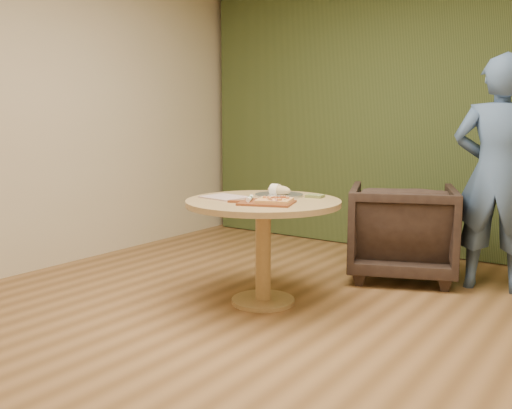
{
  "coord_description": "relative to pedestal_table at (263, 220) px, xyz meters",
  "views": [
    {
      "loc": [
        1.85,
        -2.55,
        1.32
      ],
      "look_at": [
        -0.1,
        0.25,
        0.8
      ],
      "focal_mm": 40.0,
      "sensor_mm": 36.0,
      "label": 1
    }
  ],
  "objects": [
    {
      "name": "room_shell",
      "position": [
        0.37,
        -0.72,
        0.79
      ],
      "size": [
        5.04,
        6.04,
        2.84
      ],
      "color": "olive",
      "rests_on": "ground"
    },
    {
      "name": "curtain",
      "position": [
        0.37,
        2.18,
        0.79
      ],
      "size": [
        4.8,
        0.14,
        2.78
      ],
      "primitive_type": "cube",
      "color": "#2F3E1C",
      "rests_on": "ground"
    },
    {
      "name": "pedestal_table",
      "position": [
        0.0,
        0.0,
        0.0
      ],
      "size": [
        1.09,
        1.09,
        0.75
      ],
      "rotation": [
        0.0,
        0.0,
        0.21
      ],
      "color": "tan",
      "rests_on": "ground"
    },
    {
      "name": "pizza_paddle",
      "position": [
        0.12,
        -0.15,
        0.15
      ],
      "size": [
        0.47,
        0.38,
        0.01
      ],
      "rotation": [
        0.0,
        0.0,
        0.33
      ],
      "color": "brown",
      "rests_on": "pedestal_table"
    },
    {
      "name": "flatbread_pizza",
      "position": [
        0.18,
        -0.13,
        0.17
      ],
      "size": [
        0.28,
        0.28,
        0.04
      ],
      "rotation": [
        0.0,
        0.0,
        0.33
      ],
      "color": "#EAA95B",
      "rests_on": "pizza_paddle"
    },
    {
      "name": "cutlery_roll",
      "position": [
        0.0,
        -0.17,
        0.17
      ],
      "size": [
        0.11,
        0.19,
        0.03
      ],
      "rotation": [
        0.0,
        0.0,
        0.49
      ],
      "color": "white",
      "rests_on": "pizza_paddle"
    },
    {
      "name": "newspaper",
      "position": [
        -0.28,
        -0.08,
        0.15
      ],
      "size": [
        0.33,
        0.29,
        0.01
      ],
      "primitive_type": "cube",
      "rotation": [
        0.0,
        0.0,
        -0.15
      ],
      "color": "silver",
      "rests_on": "pedestal_table"
    },
    {
      "name": "serving_tray",
      "position": [
        -0.01,
        0.23,
        0.15
      ],
      "size": [
        0.36,
        0.36,
        0.02
      ],
      "color": "silver",
      "rests_on": "pedestal_table"
    },
    {
      "name": "bread_roll",
      "position": [
        -0.02,
        0.23,
        0.18
      ],
      "size": [
        0.19,
        0.09,
        0.09
      ],
      "color": "#CEB77D",
      "rests_on": "serving_tray"
    },
    {
      "name": "green_packet",
      "position": [
        0.24,
        0.32,
        0.15
      ],
      "size": [
        0.13,
        0.11,
        0.02
      ],
      "primitive_type": "cube",
      "rotation": [
        0.0,
        0.0,
        0.13
      ],
      "color": "#4E5D29",
      "rests_on": "pedestal_table"
    },
    {
      "name": "armchair",
      "position": [
        0.56,
        1.23,
        -0.18
      ],
      "size": [
        1.07,
        1.04,
        0.86
      ],
      "primitive_type": "imported",
      "rotation": [
        0.0,
        0.0,
        3.52
      ],
      "color": "black",
      "rests_on": "ground"
    },
    {
      "name": "person_standing",
      "position": [
        1.26,
        1.3,
        0.28
      ],
      "size": [
        0.7,
        0.51,
        1.79
      ],
      "primitive_type": "imported",
      "rotation": [
        0.0,
        0.0,
        3.27
      ],
      "color": "#425E87",
      "rests_on": "ground"
    }
  ]
}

